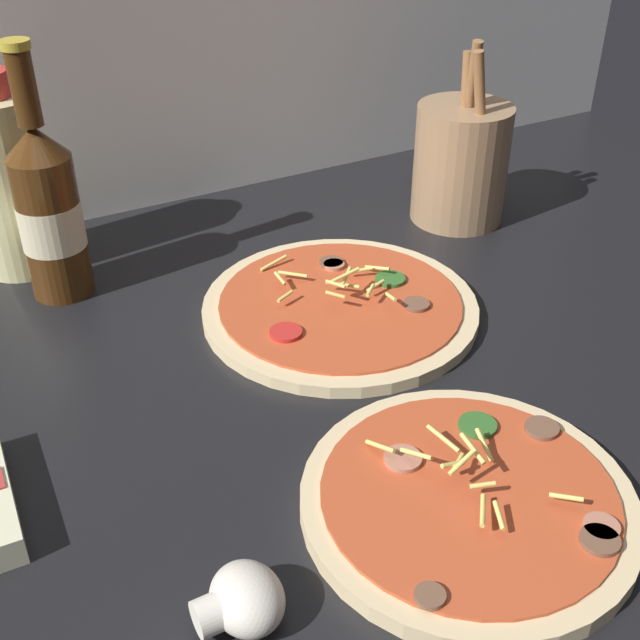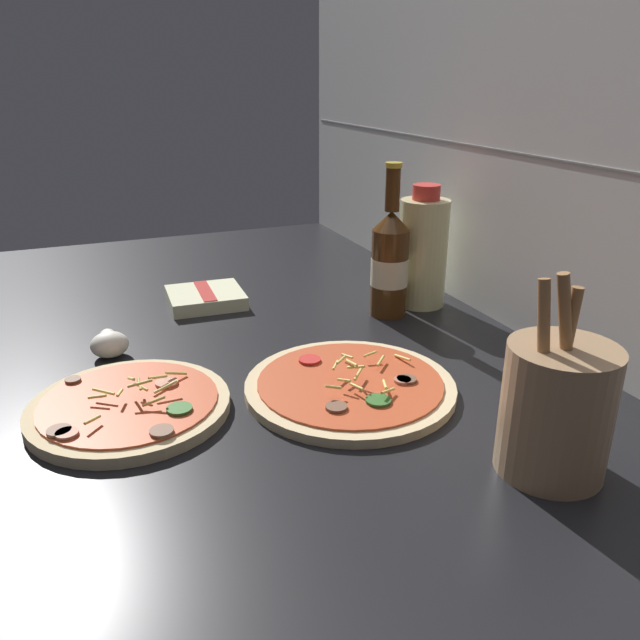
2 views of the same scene
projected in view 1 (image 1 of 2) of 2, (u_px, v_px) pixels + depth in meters
The scene contains 7 objects.
counter_slab at pixel (277, 432), 67.42cm from camera, with size 160.00×90.00×2.50cm.
pizza_near at pixel (468, 500), 58.01cm from camera, with size 24.39×24.39×4.82cm.
pizza_far at pixel (340, 307), 80.13cm from camera, with size 27.50×27.50×4.77cm.
beer_bottle at pixel (49, 210), 79.07cm from camera, with size 6.33×6.33×25.66cm.
oil_bottle at pixel (7, 182), 83.53cm from camera, with size 8.53×8.53×21.33cm.
mushroom_left at pixel (243, 600), 49.55cm from camera, with size 5.70×5.43×3.80cm.
utensil_crock at pixel (461, 162), 94.85cm from camera, with size 11.15×11.15×21.60cm.
Camera 1 is at (-21.55, -46.57, 46.12)cm, focal length 45.00 mm.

